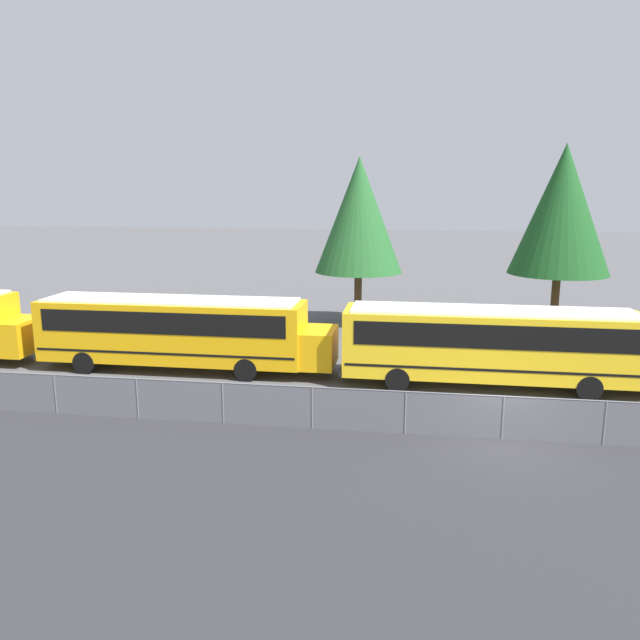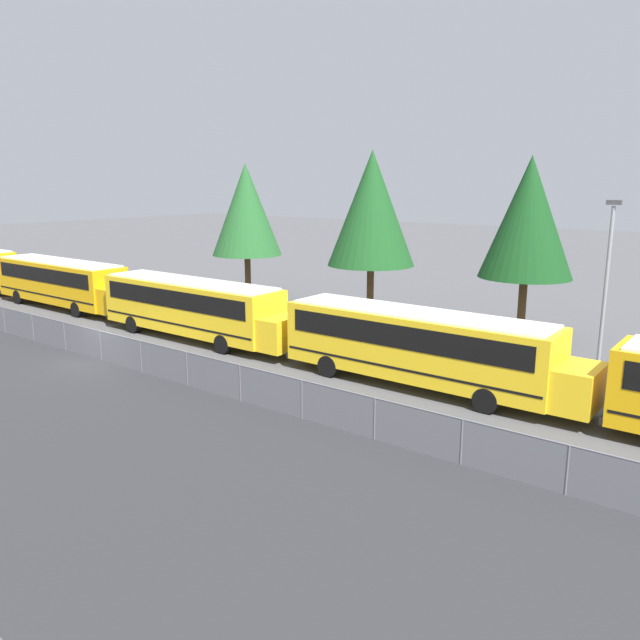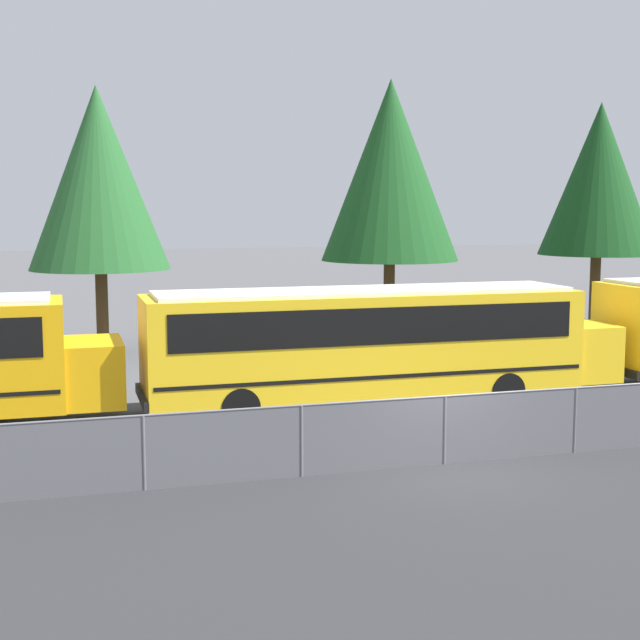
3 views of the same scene
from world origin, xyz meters
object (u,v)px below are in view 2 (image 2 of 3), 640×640
at_px(school_bus_1, 63,280).
at_px(tree_2, 372,209).
at_px(school_bus_2, 194,305).
at_px(tree_1, 528,218).
at_px(tree_3, 246,210).
at_px(school_bus_3, 422,343).
at_px(light_pole, 606,281).

height_order(school_bus_1, tree_2, tree_2).
distance_m(school_bus_1, school_bus_2, 13.45).
height_order(school_bus_1, tree_1, tree_1).
distance_m(tree_1, tree_3, 20.40).
relative_size(tree_1, tree_2, 0.95).
xyz_separation_m(school_bus_3, tree_1, (0.30, 10.74, 4.59)).
distance_m(school_bus_3, tree_2, 14.67).
bearing_deg(school_bus_1, tree_1, 21.03).
bearing_deg(tree_3, school_bus_2, -59.16).
bearing_deg(tree_1, tree_3, 179.80).
distance_m(school_bus_2, tree_2, 12.40).
height_order(tree_2, tree_3, tree_2).
xyz_separation_m(school_bus_2, tree_3, (-6.55, 10.97, 4.45)).
relative_size(school_bus_1, light_pole, 1.73).
height_order(school_bus_3, tree_2, tree_2).
bearing_deg(school_bus_2, light_pole, 19.42).
distance_m(school_bus_1, school_bus_3, 27.00).
distance_m(school_bus_1, tree_2, 21.06).
relative_size(tree_1, tree_3, 1.01).
height_order(school_bus_2, tree_1, tree_1).
xyz_separation_m(school_bus_2, tree_1, (13.85, 10.90, 4.59)).
distance_m(tree_2, tree_3, 10.95).
distance_m(light_pole, tree_2, 15.22).
height_order(school_bus_1, school_bus_3, same).
bearing_deg(light_pole, school_bus_3, -129.38).
height_order(school_bus_3, light_pole, light_pole).
height_order(light_pole, tree_3, tree_3).
distance_m(light_pole, tree_1, 6.97).
bearing_deg(school_bus_1, tree_2, 29.61).
xyz_separation_m(light_pole, tree_2, (-14.50, 3.89, 2.54)).
relative_size(tree_2, tree_3, 1.06).
bearing_deg(school_bus_1, school_bus_2, -1.76).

